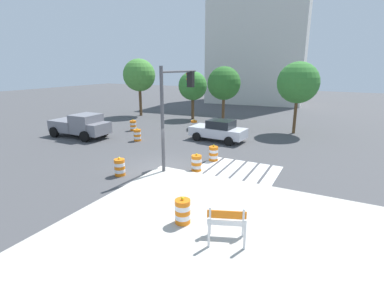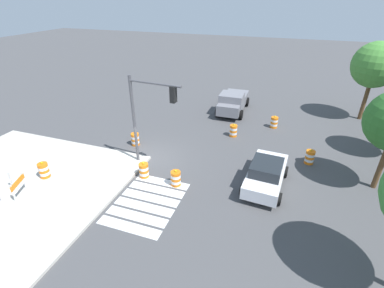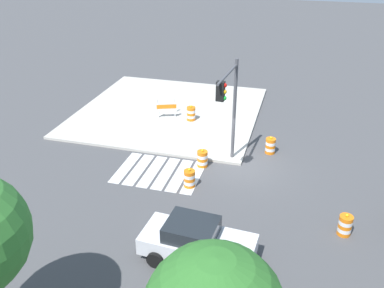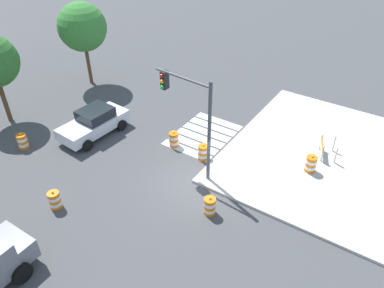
{
  "view_description": "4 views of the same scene",
  "coord_description": "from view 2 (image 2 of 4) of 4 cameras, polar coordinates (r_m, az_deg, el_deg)",
  "views": [
    {
      "loc": [
        8.69,
        -12.96,
        5.66
      ],
      "look_at": [
        0.76,
        2.41,
        0.95
      ],
      "focal_mm": 27.03,
      "sensor_mm": 36.0,
      "label": 1
    },
    {
      "loc": [
        13.95,
        7.77,
        9.66
      ],
      "look_at": [
        -0.39,
        2.74,
        1.39
      ],
      "focal_mm": 26.14,
      "sensor_mm": 36.0,
      "label": 2
    },
    {
      "loc": [
        -2.6,
        19.33,
        11.34
      ],
      "look_at": [
        2.44,
        1.01,
        1.5
      ],
      "focal_mm": 39.12,
      "sensor_mm": 36.0,
      "label": 3
    },
    {
      "loc": [
        -12.07,
        -8.0,
        12.85
      ],
      "look_at": [
        1.03,
        0.67,
        1.56
      ],
      "focal_mm": 34.87,
      "sensor_mm": 36.0,
      "label": 4
    }
  ],
  "objects": [
    {
      "name": "sports_car",
      "position": [
        16.1,
        14.86,
        -5.88
      ],
      "size": [
        4.42,
        2.36,
        1.63
      ],
      "color": "silver",
      "rests_on": "ground"
    },
    {
      "name": "traffic_barrel_lane_center",
      "position": [
        16.73,
        -9.79,
        -5.32
      ],
      "size": [
        0.56,
        0.56,
        1.02
      ],
      "color": "orange",
      "rests_on": "ground"
    },
    {
      "name": "ground_plane",
      "position": [
        18.67,
        -8.36,
        -2.95
      ],
      "size": [
        120.0,
        120.0,
        0.0
      ],
      "primitive_type": "plane",
      "color": "#474749"
    },
    {
      "name": "traffic_barrel_median_near",
      "position": [
        21.37,
        8.43,
        2.71
      ],
      "size": [
        0.56,
        0.56,
        1.02
      ],
      "color": "orange",
      "rests_on": "ground"
    },
    {
      "name": "traffic_barrel_on_sidewalk",
      "position": [
        18.36,
        -27.97,
        -4.75
      ],
      "size": [
        0.56,
        0.56,
        1.02
      ],
      "color": "orange",
      "rests_on": "sidewalk_corner"
    },
    {
      "name": "traffic_barrel_median_far",
      "position": [
        19.27,
        22.88,
        -2.46
      ],
      "size": [
        0.56,
        0.56,
        1.02
      ],
      "color": "orange",
      "rests_on": "ground"
    },
    {
      "name": "sidewalk_corner",
      "position": [
        18.57,
        -34.31,
        -8.2
      ],
      "size": [
        12.0,
        12.0,
        0.15
      ],
      "primitive_type": "cube",
      "color": "#BCB7AD",
      "rests_on": "ground"
    },
    {
      "name": "traffic_barrel_crosswalk_end",
      "position": [
        23.49,
        16.42,
        4.27
      ],
      "size": [
        0.56,
        0.56,
        1.02
      ],
      "color": "orange",
      "rests_on": "ground"
    },
    {
      "name": "construction_barricade",
      "position": [
        17.55,
        -32.35,
        -7.12
      ],
      "size": [
        1.43,
        1.17,
        1.0
      ],
      "color": "silver",
      "rests_on": "sidewalk_corner"
    },
    {
      "name": "traffic_barrel_near_corner",
      "position": [
        20.29,
        -11.51,
        0.96
      ],
      "size": [
        0.56,
        0.56,
        1.02
      ],
      "color": "orange",
      "rests_on": "ground"
    },
    {
      "name": "traffic_barrel_far_curb",
      "position": [
        15.85,
        -3.32,
        -7.02
      ],
      "size": [
        0.56,
        0.56,
        1.02
      ],
      "color": "orange",
      "rests_on": "ground"
    },
    {
      "name": "crosswalk_stripes",
      "position": [
        15.1,
        -9.1,
        -11.62
      ],
      "size": [
        4.35,
        3.2,
        0.02
      ],
      "color": "silver",
      "rests_on": "ground"
    },
    {
      "name": "street_tree_corner_lot",
      "position": [
        27.15,
        33.38,
        13.3
      ],
      "size": [
        3.62,
        3.62,
        6.42
      ],
      "color": "brown",
      "rests_on": "ground"
    },
    {
      "name": "pickup_truck",
      "position": [
        25.66,
        8.29,
        8.47
      ],
      "size": [
        5.17,
        2.38,
        1.92
      ],
      "color": "slate",
      "rests_on": "ground"
    },
    {
      "name": "traffic_light_pole",
      "position": [
        16.17,
        -8.72,
        7.39
      ],
      "size": [
        0.51,
        3.28,
        5.5
      ],
      "color": "#4C4C51",
      "rests_on": "sidewalk_corner"
    }
  ]
}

